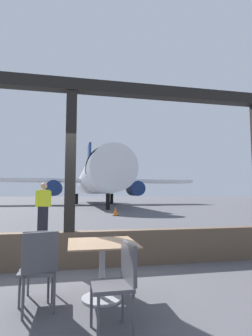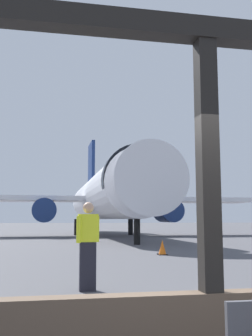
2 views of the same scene
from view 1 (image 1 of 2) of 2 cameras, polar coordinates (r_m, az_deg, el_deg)
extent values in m
plane|color=#4C4C51|center=(45.17, -11.81, -7.21)|extent=(220.00, 220.00, 0.00)
cube|color=brown|center=(5.25, -12.15, -16.75)|extent=(8.39, 0.24, 0.66)
cube|color=black|center=(5.57, -11.45, 16.87)|extent=(8.39, 0.24, 0.24)
cube|color=black|center=(5.16, -11.84, -1.92)|extent=(0.20, 0.20, 3.36)
cube|color=#8C6B4C|center=(3.66, -5.11, -15.69)|extent=(0.88, 0.88, 0.02)
cylinder|color=#9EA0A5|center=(3.74, -5.17, -21.16)|extent=(0.08, 0.08, 0.70)
cylinder|color=#9EA0A5|center=(3.84, -5.22, -26.01)|extent=(0.52, 0.52, 0.03)
cube|color=#4C4C51|center=(2.92, -3.08, -23.89)|extent=(0.40, 0.40, 0.04)
cube|color=#4C4C51|center=(2.91, 0.58, -19.49)|extent=(0.08, 0.40, 0.40)
cylinder|color=#4C4C51|center=(2.80, -5.93, -29.48)|extent=(0.03, 0.03, 0.44)
cylinder|color=#4C4C51|center=(3.11, -7.42, -26.98)|extent=(0.03, 0.03, 0.44)
cylinder|color=#4C4C51|center=(2.89, 1.61, -28.75)|extent=(0.03, 0.03, 0.44)
cylinder|color=#4C4C51|center=(3.19, -0.70, -26.48)|extent=(0.03, 0.03, 0.44)
cube|color=#4C4C51|center=(3.88, -17.83, -18.66)|extent=(0.40, 0.40, 0.04)
cube|color=#4C4C51|center=(3.66, -18.06, -15.88)|extent=(0.40, 0.04, 0.41)
cylinder|color=#4C4C51|center=(4.12, -20.16, -21.12)|extent=(0.03, 0.03, 0.46)
cylinder|color=#4C4C51|center=(4.09, -15.10, -21.40)|extent=(0.03, 0.03, 0.46)
cylinder|color=#4C4C51|center=(3.80, -21.02, -22.48)|extent=(0.03, 0.03, 0.46)
cylinder|color=#4C4C51|center=(3.76, -15.47, -22.82)|extent=(0.03, 0.03, 0.46)
cube|color=#4C4C51|center=(3.54, -18.48, -20.18)|extent=(0.40, 0.40, 0.04)
cube|color=#4C4C51|center=(3.31, -17.84, -16.85)|extent=(0.40, 0.15, 0.45)
cylinder|color=#4C4C51|center=(3.74, -21.82, -22.83)|extent=(0.03, 0.03, 0.45)
cylinder|color=#4C4C51|center=(3.79, -16.27, -22.76)|extent=(0.03, 0.03, 0.45)
cylinder|color=#4C4C51|center=(3.42, -21.22, -24.56)|extent=(0.03, 0.03, 0.45)
cylinder|color=#4C4C51|center=(3.48, -15.09, -24.43)|extent=(0.03, 0.03, 0.45)
cylinder|color=silver|center=(36.13, -6.64, -2.34)|extent=(3.95, 27.37, 3.95)
cone|color=silver|center=(21.28, -3.05, -0.12)|extent=(3.75, 2.60, 3.75)
cylinder|color=black|center=(23.17, -3.76, -0.19)|extent=(4.03, 0.90, 4.03)
cube|color=silver|center=(35.92, -17.83, -2.57)|extent=(12.05, 4.20, 0.36)
cube|color=silver|center=(37.14, 4.25, -2.92)|extent=(12.05, 4.20, 0.36)
cylinder|color=navy|center=(34.34, -15.07, -4.19)|extent=(1.90, 3.20, 1.90)
cylinder|color=navy|center=(35.28, 2.01, -4.41)|extent=(1.90, 3.20, 1.90)
cube|color=navy|center=(48.64, -7.85, 2.02)|extent=(0.36, 4.40, 5.20)
cylinder|color=black|center=(23.37, -3.90, -7.19)|extent=(0.36, 0.36, 1.41)
cylinder|color=black|center=(36.69, -10.55, -6.53)|extent=(0.44, 0.44, 1.41)
cylinder|color=black|center=(37.10, -3.07, -6.60)|extent=(0.44, 0.44, 1.41)
cube|color=black|center=(9.35, -17.37, -10.77)|extent=(0.32, 0.20, 0.95)
cube|color=yellow|center=(9.31, -17.24, -6.17)|extent=(0.40, 0.22, 0.55)
sphere|color=tan|center=(9.31, -17.16, -3.68)|extent=(0.22, 0.22, 0.22)
cylinder|color=yellow|center=(9.43, -15.96, -6.34)|extent=(0.09, 0.09, 0.52)
cylinder|color=yellow|center=(9.19, -18.55, -6.29)|extent=(0.09, 0.09, 0.52)
cone|color=orange|center=(16.96, -2.26, -9.19)|extent=(0.32, 0.32, 0.59)
cube|color=black|center=(16.98, -2.26, -10.14)|extent=(0.36, 0.36, 0.03)
camera|label=2|loc=(2.03, -66.63, -1.03)|focal=42.88mm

